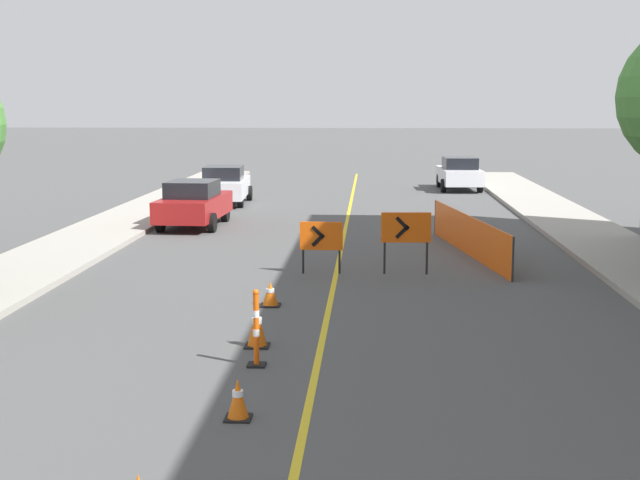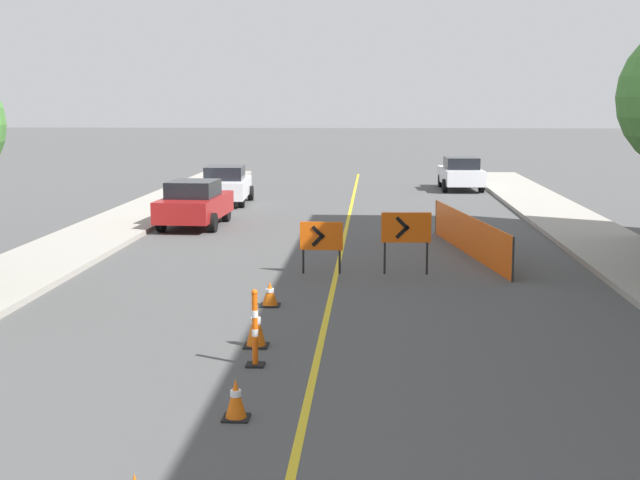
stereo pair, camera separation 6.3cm
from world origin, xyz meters
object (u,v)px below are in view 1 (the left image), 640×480
at_px(delineator_post_rear, 256,333).
at_px(parked_car_curb_mid, 224,185).
at_px(traffic_cone_fifth, 257,326).
at_px(traffic_cone_farthest, 270,294).
at_px(arrow_barricade_primary, 321,238).
at_px(parked_car_curb_far, 459,173).
at_px(arrow_barricade_secondary, 406,230).
at_px(traffic_cone_fourth, 238,399).
at_px(parked_car_curb_near, 194,203).

relative_size(delineator_post_rear, parked_car_curb_mid, 0.29).
bearing_deg(traffic_cone_fifth, traffic_cone_farthest, 92.21).
bearing_deg(arrow_barricade_primary, parked_car_curb_mid, 109.46).
relative_size(delineator_post_rear, parked_car_curb_far, 0.29).
bearing_deg(parked_car_curb_mid, arrow_barricade_primary, -75.11).
distance_m(traffic_cone_fifth, arrow_barricade_secondary, 7.38).
distance_m(arrow_barricade_primary, parked_car_curb_mid, 15.80).
relative_size(traffic_cone_farthest, delineator_post_rear, 0.41).
bearing_deg(traffic_cone_fourth, delineator_post_rear, 91.48).
bearing_deg(traffic_cone_fourth, parked_car_curb_mid, 99.73).
bearing_deg(arrow_barricade_secondary, traffic_cone_fourth, -107.52).
bearing_deg(arrow_barricade_primary, traffic_cone_farthest, -101.99).
bearing_deg(parked_car_curb_far, traffic_cone_farthest, -106.37).
bearing_deg(arrow_barricade_secondary, parked_car_curb_near, 127.12).
bearing_deg(traffic_cone_farthest, delineator_post_rear, -86.53).
relative_size(traffic_cone_fifth, arrow_barricade_primary, 0.56).
bearing_deg(traffic_cone_farthest, traffic_cone_fifth, -87.79).
distance_m(arrow_barricade_secondary, parked_car_curb_near, 10.64).
bearing_deg(delineator_post_rear, arrow_barricade_secondary, 71.27).
relative_size(traffic_cone_farthest, arrow_barricade_primary, 0.40).
distance_m(delineator_post_rear, arrow_barricade_primary, 7.91).
distance_m(traffic_cone_farthest, parked_car_curb_mid, 19.08).
height_order(traffic_cone_fourth, arrow_barricade_primary, arrow_barricade_primary).
relative_size(traffic_cone_fifth, parked_car_curb_far, 0.17).
distance_m(traffic_cone_farthest, arrow_barricade_primary, 3.76).
relative_size(traffic_cone_fourth, arrow_barricade_primary, 0.43).
distance_m(traffic_cone_fourth, arrow_barricade_secondary, 10.72).
height_order(traffic_cone_farthest, parked_car_curb_mid, parked_car_curb_mid).
height_order(traffic_cone_fifth, parked_car_curb_near, parked_car_curb_near).
distance_m(traffic_cone_farthest, delineator_post_rear, 4.29).
bearing_deg(parked_car_curb_mid, parked_car_curb_far, 29.55).
bearing_deg(traffic_cone_fifth, arrow_barricade_primary, 83.71).
distance_m(delineator_post_rear, parked_car_curb_far, 30.18).
xyz_separation_m(arrow_barricade_secondary, parked_car_curb_mid, (-6.97, 14.98, -0.30)).
relative_size(delineator_post_rear, arrow_barricade_secondary, 0.82).
distance_m(traffic_cone_fifth, delineator_post_rear, 1.17).
xyz_separation_m(arrow_barricade_secondary, parked_car_curb_far, (3.40, 21.63, -0.30)).
relative_size(arrow_barricade_secondary, parked_car_curb_far, 0.35).
relative_size(arrow_barricade_primary, parked_car_curb_near, 0.30).
distance_m(traffic_cone_fifth, parked_car_curb_near, 15.43).
bearing_deg(arrow_barricade_primary, traffic_cone_fifth, -94.84).
distance_m(traffic_cone_fourth, parked_car_curb_far, 32.56).
bearing_deg(arrow_barricade_secondary, traffic_cone_farthest, -132.17).
distance_m(traffic_cone_fifth, traffic_cone_farthest, 3.13).
height_order(traffic_cone_farthest, arrow_barricade_secondary, arrow_barricade_secondary).
relative_size(traffic_cone_fourth, traffic_cone_fifth, 0.77).
distance_m(parked_car_curb_near, parked_car_curb_mid, 6.88).
distance_m(traffic_cone_farthest, parked_car_curb_near, 12.41).
distance_m(delineator_post_rear, parked_car_curb_near, 16.57).
distance_m(delineator_post_rear, arrow_barricade_secondary, 8.39).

